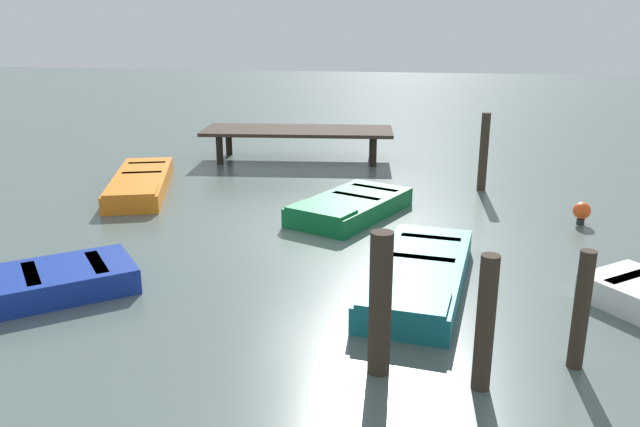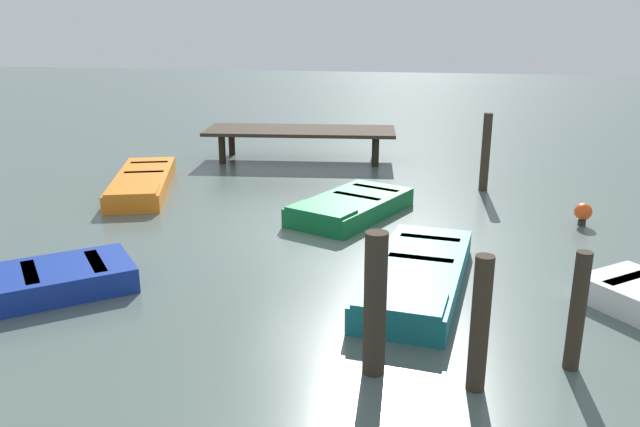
# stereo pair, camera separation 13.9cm
# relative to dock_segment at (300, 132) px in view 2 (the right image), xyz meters

# --- Properties ---
(ground_plane) EXTENTS (80.00, 80.00, 0.00)m
(ground_plane) POSITION_rel_dock_segment_xyz_m (1.75, -6.45, -0.85)
(ground_plane) COLOR #4C5B56
(dock_segment) EXTENTS (5.80, 2.48, 0.95)m
(dock_segment) POSITION_rel_dock_segment_xyz_m (0.00, 0.00, 0.00)
(dock_segment) COLOR #33281E
(dock_segment) RESTS_ON ground_plane
(rowboat_blue) EXTENTS (3.62, 3.28, 0.46)m
(rowboat_blue) POSITION_rel_dock_segment_xyz_m (-2.32, -10.58, -0.63)
(rowboat_blue) COLOR navy
(rowboat_blue) RESTS_ON ground_plane
(rowboat_green) EXTENTS (2.61, 3.38, 0.46)m
(rowboat_green) POSITION_rel_dock_segment_xyz_m (2.23, -5.39, -0.63)
(rowboat_green) COLOR #0F602D
(rowboat_green) RESTS_ON ground_plane
(rowboat_teal) EXTENTS (1.84, 3.96, 0.46)m
(rowboat_teal) POSITION_rel_dock_segment_xyz_m (3.78, -9.05, -0.63)
(rowboat_teal) COLOR #14666B
(rowboat_teal) RESTS_ON ground_plane
(rowboat_orange) EXTENTS (2.46, 4.36, 0.46)m
(rowboat_orange) POSITION_rel_dock_segment_xyz_m (-3.16, -4.18, -0.63)
(rowboat_orange) COLOR orange
(rowboat_orange) RESTS_ON ground_plane
(mooring_piling_center) EXTENTS (0.22, 0.22, 1.65)m
(mooring_piling_center) POSITION_rel_dock_segment_xyz_m (4.54, -11.84, -0.02)
(mooring_piling_center) COLOR #33281E
(mooring_piling_center) RESTS_ON ground_plane
(mooring_piling_near_right) EXTENTS (0.27, 0.27, 1.80)m
(mooring_piling_near_right) POSITION_rel_dock_segment_xyz_m (3.34, -11.68, 0.05)
(mooring_piling_near_right) COLOR #33281E
(mooring_piling_near_right) RESTS_ON ground_plane
(mooring_piling_far_left) EXTENTS (0.19, 0.19, 1.53)m
(mooring_piling_far_left) POSITION_rel_dock_segment_xyz_m (5.72, -11.17, -0.08)
(mooring_piling_far_left) COLOR #33281E
(mooring_piling_far_left) RESTS_ON ground_plane
(mooring_piling_near_left) EXTENTS (0.22, 0.22, 1.94)m
(mooring_piling_near_left) POSITION_rel_dock_segment_xyz_m (5.22, -2.68, 0.12)
(mooring_piling_near_left) COLOR #33281E
(mooring_piling_near_left) RESTS_ON ground_plane
(marker_buoy) EXTENTS (0.36, 0.36, 0.48)m
(marker_buoy) POSITION_rel_dock_segment_xyz_m (7.06, -5.20, -0.56)
(marker_buoy) COLOR #262626
(marker_buoy) RESTS_ON ground_plane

